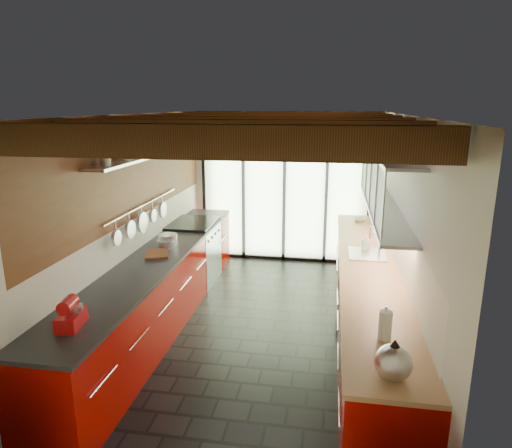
% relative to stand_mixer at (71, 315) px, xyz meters
% --- Properties ---
extents(ground, '(5.50, 5.50, 0.00)m').
position_rel_stand_mixer_xyz_m(ground, '(1.27, 1.93, -1.03)').
color(ground, black).
rests_on(ground, ground).
extents(room_shell, '(5.50, 5.50, 5.50)m').
position_rel_stand_mixer_xyz_m(room_shell, '(1.27, 1.93, 0.63)').
color(room_shell, silver).
rests_on(room_shell, ground).
extents(ceiling_beams, '(3.14, 5.06, 4.90)m').
position_rel_stand_mixer_xyz_m(ceiling_beams, '(1.27, 2.31, 1.44)').
color(ceiling_beams, '#593316').
rests_on(ceiling_beams, ground).
extents(glass_door, '(2.95, 0.10, 2.90)m').
position_rel_stand_mixer_xyz_m(glass_door, '(1.27, 4.62, 0.63)').
color(glass_door, '#C6EAAD').
rests_on(glass_door, ground).
extents(left_counter, '(0.68, 5.00, 0.92)m').
position_rel_stand_mixer_xyz_m(left_counter, '(-0.01, 1.93, -0.56)').
color(left_counter, '#9D0700').
rests_on(left_counter, ground).
extents(range_stove, '(0.66, 0.90, 0.97)m').
position_rel_stand_mixer_xyz_m(range_stove, '(-0.01, 3.38, -0.56)').
color(range_stove, silver).
rests_on(range_stove, ground).
extents(right_counter, '(0.68, 5.00, 0.92)m').
position_rel_stand_mixer_xyz_m(right_counter, '(2.54, 1.93, -0.56)').
color(right_counter, '#9D0700').
rests_on(right_counter, ground).
extents(sink_assembly, '(0.45, 0.52, 0.43)m').
position_rel_stand_mixer_xyz_m(sink_assembly, '(2.56, 2.33, -0.07)').
color(sink_assembly, silver).
rests_on(sink_assembly, right_counter).
extents(upper_cabinets_right, '(0.34, 3.00, 3.00)m').
position_rel_stand_mixer_xyz_m(upper_cabinets_right, '(2.70, 2.23, 0.82)').
color(upper_cabinets_right, silver).
rests_on(upper_cabinets_right, ground).
extents(left_wall_fixtures, '(0.28, 2.60, 0.96)m').
position_rel_stand_mixer_xyz_m(left_wall_fixtures, '(-0.20, 2.11, 0.82)').
color(left_wall_fixtures, silver).
rests_on(left_wall_fixtures, ground).
extents(stand_mixer, '(0.21, 0.32, 0.27)m').
position_rel_stand_mixer_xyz_m(stand_mixer, '(0.00, 0.00, 0.00)').
color(stand_mixer, '#B90E10').
rests_on(stand_mixer, left_counter).
extents(pot_large, '(0.28, 0.28, 0.15)m').
position_rel_stand_mixer_xyz_m(pot_large, '(0.00, 2.28, -0.03)').
color(pot_large, silver).
rests_on(pot_large, left_counter).
extents(pot_small, '(0.29, 0.29, 0.09)m').
position_rel_stand_mixer_xyz_m(pot_small, '(0.00, 2.22, -0.06)').
color(pot_small, silver).
rests_on(pot_small, left_counter).
extents(cutting_board, '(0.39, 0.45, 0.03)m').
position_rel_stand_mixer_xyz_m(cutting_board, '(0.00, 1.88, -0.09)').
color(cutting_board, brown).
rests_on(cutting_board, left_counter).
extents(kettle, '(0.29, 0.33, 0.30)m').
position_rel_stand_mixer_xyz_m(kettle, '(2.54, -0.32, 0.03)').
color(kettle, silver).
rests_on(kettle, right_counter).
extents(paper_towel, '(0.12, 0.12, 0.28)m').
position_rel_stand_mixer_xyz_m(paper_towel, '(2.54, 0.21, 0.01)').
color(paper_towel, white).
rests_on(paper_towel, right_counter).
extents(soap_bottle, '(0.09, 0.10, 0.20)m').
position_rel_stand_mixer_xyz_m(soap_bottle, '(2.54, 2.53, -0.01)').
color(soap_bottle, silver).
rests_on(soap_bottle, right_counter).
extents(bowl, '(0.22, 0.22, 0.05)m').
position_rel_stand_mixer_xyz_m(bowl, '(2.54, 4.02, -0.08)').
color(bowl, silver).
rests_on(bowl, right_counter).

